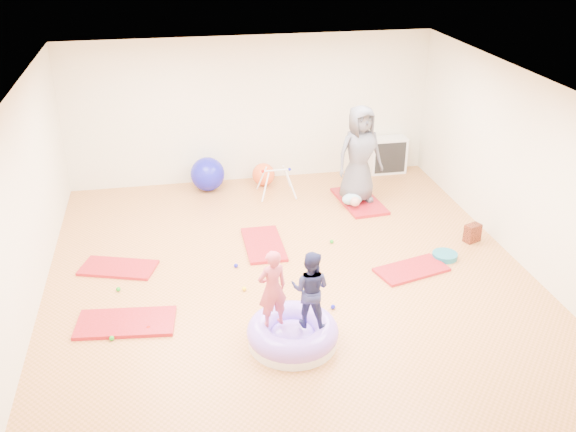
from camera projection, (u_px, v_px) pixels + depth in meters
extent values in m
cube|color=#CD8049|center=(292.00, 281.00, 9.30)|extent=(7.00, 8.00, 0.01)
cube|color=white|center=(293.00, 91.00, 8.08)|extent=(7.00, 8.00, 0.01)
cube|color=beige|center=(251.00, 110.00, 12.23)|extent=(7.00, 0.01, 2.80)
cube|color=beige|center=(391.00, 387.00, 5.15)|extent=(7.00, 0.01, 2.80)
cube|color=beige|center=(21.00, 214.00, 8.08)|extent=(0.01, 8.00, 2.80)
cube|color=beige|center=(528.00, 174.00, 9.30)|extent=(0.01, 8.00, 2.80)
cube|color=#AC1B38|center=(126.00, 323.00, 8.31)|extent=(1.32, 0.77, 0.05)
cube|color=#AC1B38|center=(118.00, 268.00, 9.58)|extent=(1.22, 0.87, 0.05)
cube|color=#AC1B38|center=(264.00, 244.00, 10.25)|extent=(0.60, 1.18, 0.05)
cube|color=#AC1B38|center=(411.00, 270.00, 9.53)|extent=(1.16, 0.78, 0.04)
cube|color=#AC1B38|center=(359.00, 201.00, 11.75)|extent=(0.77, 1.37, 0.05)
cylinder|color=white|center=(293.00, 339.00, 7.94)|extent=(1.10, 1.10, 0.12)
torus|color=#986AF4|center=(293.00, 331.00, 7.89)|extent=(1.14, 1.14, 0.30)
ellipsoid|color=#986AF4|center=(293.00, 336.00, 7.92)|extent=(0.60, 0.60, 0.27)
imported|color=#C84959|center=(272.00, 285.00, 7.61)|extent=(0.42, 0.33, 1.02)
imported|color=navy|center=(310.00, 286.00, 7.62)|extent=(0.60, 0.55, 1.00)
imported|color=#504F56|center=(360.00, 154.00, 11.36)|extent=(0.95, 0.71, 1.77)
ellipsoid|color=#92BCCA|center=(352.00, 199.00, 11.50)|extent=(0.38, 0.24, 0.21)
sphere|color=tan|center=(355.00, 202.00, 11.34)|extent=(0.18, 0.18, 0.18)
sphere|color=#1616B1|center=(236.00, 266.00, 9.62)|extent=(0.06, 0.06, 0.06)
sphere|color=#BC1009|center=(148.00, 328.00, 8.19)|extent=(0.06, 0.06, 0.06)
sphere|color=#1616B1|center=(333.00, 307.00, 8.63)|extent=(0.06, 0.06, 0.06)
sphere|color=green|center=(332.00, 242.00, 10.32)|extent=(0.06, 0.06, 0.06)
sphere|color=green|center=(118.00, 289.00, 9.03)|extent=(0.06, 0.06, 0.06)
sphere|color=yellow|center=(244.00, 289.00, 9.04)|extent=(0.06, 0.06, 0.06)
sphere|color=green|center=(112.00, 338.00, 8.00)|extent=(0.06, 0.06, 0.06)
sphere|color=#1616B1|center=(208.00, 174.00, 12.15)|extent=(0.65, 0.65, 0.65)
sphere|color=#F75C28|center=(263.00, 174.00, 12.41)|extent=(0.44, 0.44, 0.44)
cylinder|color=white|center=(265.00, 187.00, 11.71)|extent=(0.19, 0.20, 0.52)
cylinder|color=white|center=(262.00, 178.00, 12.10)|extent=(0.19, 0.20, 0.52)
cylinder|color=white|center=(291.00, 185.00, 11.79)|extent=(0.19, 0.20, 0.52)
cylinder|color=white|center=(287.00, 176.00, 12.18)|extent=(0.19, 0.20, 0.52)
cylinder|color=white|center=(276.00, 170.00, 11.84)|extent=(0.50, 0.03, 0.03)
sphere|color=#BC1009|center=(263.00, 171.00, 11.80)|extent=(0.06, 0.06, 0.06)
sphere|color=#1616B1|center=(290.00, 169.00, 11.89)|extent=(0.06, 0.06, 0.06)
cube|color=white|center=(387.00, 155.00, 12.97)|extent=(0.73, 0.36, 0.73)
cube|color=black|center=(390.00, 158.00, 12.82)|extent=(0.63, 0.02, 0.63)
cube|color=white|center=(388.00, 156.00, 12.93)|extent=(0.02, 0.25, 0.64)
cube|color=white|center=(388.00, 156.00, 12.93)|extent=(0.64, 0.25, 0.02)
cylinder|color=#1A6C7F|center=(445.00, 256.00, 9.87)|extent=(0.39, 0.39, 0.09)
cube|color=#9D371A|center=(472.00, 233.00, 10.33)|extent=(0.30, 0.24, 0.30)
cylinder|color=yellow|center=(272.00, 331.00, 8.16)|extent=(0.22, 0.22, 0.03)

